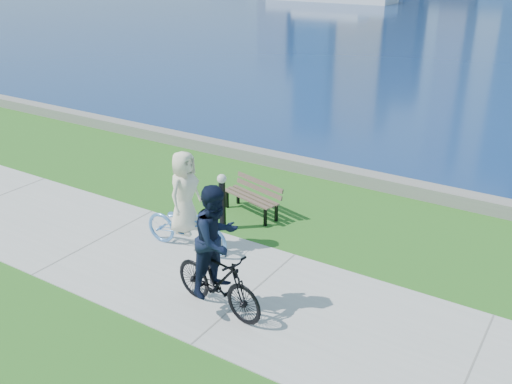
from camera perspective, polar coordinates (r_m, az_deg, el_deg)
ground at (r=10.83m, az=-0.65°, el=-10.22°), size 320.00×320.00×0.00m
concrete_path at (r=10.82m, az=-0.65°, el=-10.17°), size 80.00×3.50×0.02m
seawall at (r=15.73m, az=11.76°, el=1.13°), size 90.00×0.50×0.35m
park_bench at (r=13.72m, az=-0.23°, el=-0.24°), size 1.67×0.94×0.82m
bollard_lamp at (r=12.87m, az=-3.40°, el=-0.61°), size 0.22×0.22×1.35m
cyclist_woman at (r=12.02m, az=-7.05°, el=-2.21°), size 0.81×2.06×2.20m
cyclist_man at (r=9.88m, az=-3.92°, el=-6.88°), size 0.86×2.05×2.39m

